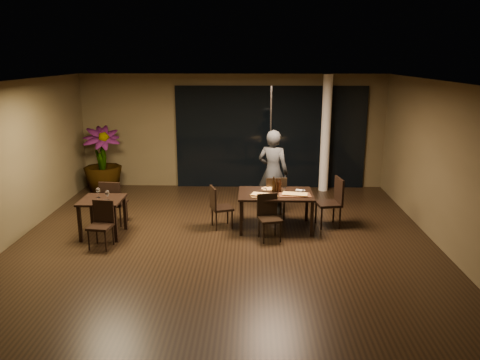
# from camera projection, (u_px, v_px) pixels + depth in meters

# --- Properties ---
(ground) EXTENTS (8.00, 8.00, 0.00)m
(ground) POSITION_uv_depth(u_px,v_px,m) (224.00, 242.00, 8.91)
(ground) COLOR black
(ground) RESTS_ON ground
(wall_back) EXTENTS (8.00, 0.10, 3.00)m
(wall_back) POSITION_uv_depth(u_px,v_px,m) (233.00, 131.00, 12.44)
(wall_back) COLOR #4D4229
(wall_back) RESTS_ON ground
(wall_front) EXTENTS (8.00, 0.10, 3.00)m
(wall_front) POSITION_uv_depth(u_px,v_px,m) (199.00, 259.00, 4.61)
(wall_front) COLOR #4D4229
(wall_front) RESTS_ON ground
(wall_left) EXTENTS (0.10, 8.00, 3.00)m
(wall_left) POSITION_uv_depth(u_px,v_px,m) (5.00, 164.00, 8.63)
(wall_left) COLOR #4D4229
(wall_left) RESTS_ON ground
(wall_right) EXTENTS (0.10, 8.00, 3.00)m
(wall_right) POSITION_uv_depth(u_px,v_px,m) (448.00, 167.00, 8.42)
(wall_right) COLOR #4D4229
(wall_right) RESTS_ON ground
(ceiling) EXTENTS (8.00, 8.00, 0.04)m
(ceiling) POSITION_uv_depth(u_px,v_px,m) (223.00, 81.00, 8.14)
(ceiling) COLOR silver
(ceiling) RESTS_ON wall_back
(window_panel) EXTENTS (5.00, 0.06, 2.70)m
(window_panel) POSITION_uv_depth(u_px,v_px,m) (270.00, 137.00, 12.36)
(window_panel) COLOR black
(window_panel) RESTS_ON ground
(column) EXTENTS (0.24, 0.24, 3.00)m
(column) POSITION_uv_depth(u_px,v_px,m) (326.00, 134.00, 11.99)
(column) COLOR white
(column) RESTS_ON ground
(main_table) EXTENTS (1.50, 1.00, 0.75)m
(main_table) POSITION_uv_depth(u_px,v_px,m) (276.00, 197.00, 9.48)
(main_table) COLOR black
(main_table) RESTS_ON ground
(side_table) EXTENTS (0.80, 0.80, 0.75)m
(side_table) POSITION_uv_depth(u_px,v_px,m) (102.00, 205.00, 9.10)
(side_table) COLOR black
(side_table) RESTS_ON ground
(chair_main_far) EXTENTS (0.50, 0.50, 0.95)m
(chair_main_far) POSITION_uv_depth(u_px,v_px,m) (275.00, 196.00, 10.05)
(chair_main_far) COLOR black
(chair_main_far) RESTS_ON ground
(chair_main_near) EXTENTS (0.50, 0.50, 0.88)m
(chair_main_near) POSITION_uv_depth(u_px,v_px,m) (269.00, 214.00, 8.99)
(chair_main_near) COLOR black
(chair_main_near) RESTS_ON ground
(chair_main_left) EXTENTS (0.52, 0.52, 0.88)m
(chair_main_left) POSITION_uv_depth(u_px,v_px,m) (218.00, 205.00, 9.54)
(chair_main_left) COLOR black
(chair_main_left) RESTS_ON ground
(chair_main_right) EXTENTS (0.55, 0.55, 1.03)m
(chair_main_right) POSITION_uv_depth(u_px,v_px,m) (333.00, 199.00, 9.64)
(chair_main_right) COLOR black
(chair_main_right) RESTS_ON ground
(chair_side_far) EXTENTS (0.49, 0.49, 0.96)m
(chair_side_far) POSITION_uv_depth(u_px,v_px,m) (113.00, 201.00, 9.68)
(chair_side_far) COLOR black
(chair_side_far) RESTS_ON ground
(chair_side_near) EXTENTS (0.45, 0.45, 0.86)m
(chair_side_near) POSITION_uv_depth(u_px,v_px,m) (102.00, 221.00, 8.62)
(chair_side_near) COLOR black
(chair_side_near) RESTS_ON ground
(diner) EXTENTS (0.75, 0.64, 1.89)m
(diner) POSITION_uv_depth(u_px,v_px,m) (273.00, 172.00, 10.37)
(diner) COLOR #2B2D30
(diner) RESTS_ON ground
(potted_plant) EXTENTS (1.23, 1.23, 1.70)m
(potted_plant) POSITION_uv_depth(u_px,v_px,m) (102.00, 160.00, 11.97)
(potted_plant) COLOR #1F4918
(potted_plant) RESTS_ON ground
(pizza_board_left) EXTENTS (0.58, 0.37, 0.01)m
(pizza_board_left) POSITION_uv_depth(u_px,v_px,m) (264.00, 196.00, 9.26)
(pizza_board_left) COLOR #422C15
(pizza_board_left) RESTS_ON main_table
(pizza_board_right) EXTENTS (0.62, 0.31, 0.01)m
(pizza_board_right) POSITION_uv_depth(u_px,v_px,m) (295.00, 195.00, 9.30)
(pizza_board_right) COLOR #492817
(pizza_board_right) RESTS_ON main_table
(oblong_pizza_left) EXTENTS (0.51, 0.33, 0.02)m
(oblong_pizza_left) POSITION_uv_depth(u_px,v_px,m) (264.00, 195.00, 9.25)
(oblong_pizza_left) COLOR maroon
(oblong_pizza_left) RESTS_ON pizza_board_left
(oblong_pizza_right) EXTENTS (0.51, 0.30, 0.02)m
(oblong_pizza_right) POSITION_uv_depth(u_px,v_px,m) (295.00, 194.00, 9.30)
(oblong_pizza_right) COLOR maroon
(oblong_pizza_right) RESTS_ON pizza_board_right
(round_pizza) EXTENTS (0.26, 0.26, 0.01)m
(round_pizza) POSITION_uv_depth(u_px,v_px,m) (268.00, 189.00, 9.73)
(round_pizza) COLOR #BD3F15
(round_pizza) RESTS_ON main_table
(bottle_a) EXTENTS (0.07, 0.07, 0.33)m
(bottle_a) POSITION_uv_depth(u_px,v_px,m) (274.00, 184.00, 9.49)
(bottle_a) COLOR black
(bottle_a) RESTS_ON main_table
(bottle_b) EXTENTS (0.06, 0.06, 0.29)m
(bottle_b) POSITION_uv_depth(u_px,v_px,m) (280.00, 186.00, 9.46)
(bottle_b) COLOR black
(bottle_b) RESTS_ON main_table
(bottle_c) EXTENTS (0.06, 0.06, 0.29)m
(bottle_c) POSITION_uv_depth(u_px,v_px,m) (277.00, 185.00, 9.49)
(bottle_c) COLOR black
(bottle_c) RESTS_ON main_table
(tumbler_left) EXTENTS (0.07, 0.07, 0.09)m
(tumbler_left) POSITION_uv_depth(u_px,v_px,m) (265.00, 190.00, 9.50)
(tumbler_left) COLOR white
(tumbler_left) RESTS_ON main_table
(tumbler_right) EXTENTS (0.07, 0.07, 0.09)m
(tumbler_right) POSITION_uv_depth(u_px,v_px,m) (284.00, 190.00, 9.53)
(tumbler_right) COLOR white
(tumbler_right) RESTS_ON main_table
(napkin_near) EXTENTS (0.18, 0.10, 0.01)m
(napkin_near) POSITION_uv_depth(u_px,v_px,m) (303.00, 194.00, 9.34)
(napkin_near) COLOR white
(napkin_near) RESTS_ON main_table
(napkin_far) EXTENTS (0.20, 0.14, 0.01)m
(napkin_far) POSITION_uv_depth(u_px,v_px,m) (300.00, 190.00, 9.63)
(napkin_far) COLOR white
(napkin_far) RESTS_ON main_table
(wine_glass_a) EXTENTS (0.08, 0.08, 0.19)m
(wine_glass_a) POSITION_uv_depth(u_px,v_px,m) (98.00, 193.00, 9.13)
(wine_glass_a) COLOR white
(wine_glass_a) RESTS_ON side_table
(wine_glass_b) EXTENTS (0.08, 0.08, 0.19)m
(wine_glass_b) POSITION_uv_depth(u_px,v_px,m) (107.00, 196.00, 8.97)
(wine_glass_b) COLOR white
(wine_glass_b) RESTS_ON side_table
(side_napkin) EXTENTS (0.21, 0.17, 0.01)m
(side_napkin) POSITION_uv_depth(u_px,v_px,m) (99.00, 201.00, 8.89)
(side_napkin) COLOR white
(side_napkin) RESTS_ON side_table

